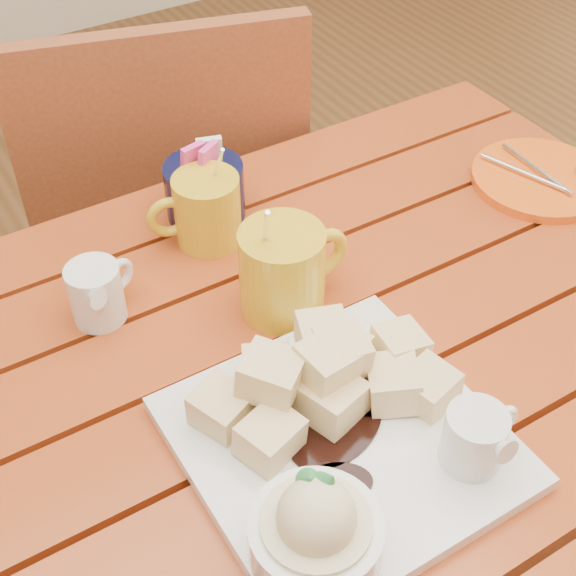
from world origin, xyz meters
TOP-DOWN VIEW (x-y plane):
  - table at (0.00, 0.00)m, footprint 1.20×0.79m
  - dessert_plate at (-0.00, -0.11)m, footprint 0.29×0.29m
  - coffee_mug_left at (0.05, 0.25)m, footprint 0.12×0.08m
  - coffee_mug_right at (0.07, 0.10)m, footprint 0.14×0.10m
  - cream_pitcher at (-0.12, 0.19)m, footprint 0.09×0.08m
  - sugar_caddy at (0.07, 0.30)m, footprint 0.10×0.10m
  - orange_saucer at (0.50, 0.12)m, footprint 0.19×0.19m
  - chair_far at (0.13, 0.60)m, footprint 0.54×0.54m

SIDE VIEW (x-z plane):
  - chair_far at x=0.13m, z-range 0.05..0.98m
  - table at x=0.00m, z-range 0.27..1.02m
  - orange_saucer at x=0.50m, z-range 0.75..0.77m
  - dessert_plate at x=0.00m, z-range 0.73..0.84m
  - cream_pitcher at x=-0.12m, z-range 0.75..0.82m
  - sugar_caddy at x=0.07m, z-range 0.73..0.85m
  - coffee_mug_left at x=0.05m, z-range 0.73..0.87m
  - coffee_mug_right at x=0.07m, z-range 0.72..0.89m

